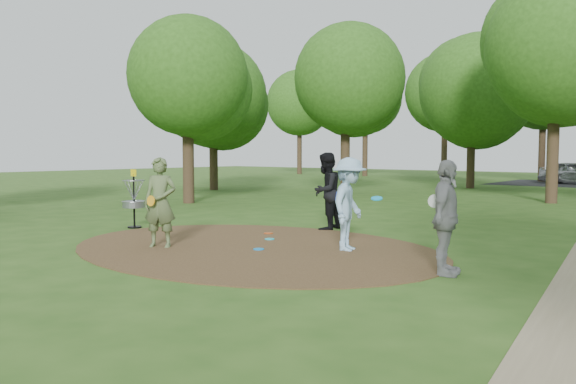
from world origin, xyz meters
The scene contains 12 objects.
ground centered at (0.00, 0.00, 0.00)m, with size 100.00×100.00×0.00m, color #2D5119.
dirt_clearing centered at (0.00, 0.00, 0.01)m, with size 8.40×8.40×0.02m, color #47301C.
player_observer_with_disc centered at (-1.48, -1.19, 0.94)m, with size 0.82×0.74×1.89m.
player_throwing_with_disc centered at (1.76, 0.99, 0.94)m, with size 1.31×1.36×1.89m.
player_walking_with_disc centered at (-0.42, 3.24, 0.99)m, with size 0.87×1.05×1.98m.
player_waiting_with_disc centered at (4.21, 0.09, 0.93)m, with size 0.69×1.17×1.87m.
disc_ground_cyan centered at (-0.37, 0.99, 0.03)m, with size 0.22×0.22×0.02m, color #1ABDD2.
disc_ground_blue centered at (0.34, -0.15, 0.03)m, with size 0.22×0.22×0.02m, color #0D83DD.
disc_ground_red centered at (-1.00, 1.66, 0.03)m, with size 0.22×0.22×0.02m, color #B94112.
car_left centered at (-0.40, 29.96, 0.72)m, with size 1.70×4.22×1.44m, color #95969C.
disc_golf_basket centered at (-4.50, 0.30, 0.87)m, with size 0.63×0.63×1.54m.
tree_ring centered at (1.93, 8.79, 5.22)m, with size 37.82×45.63×8.82m.
Camera 1 is at (7.94, -8.45, 1.98)m, focal length 35.00 mm.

